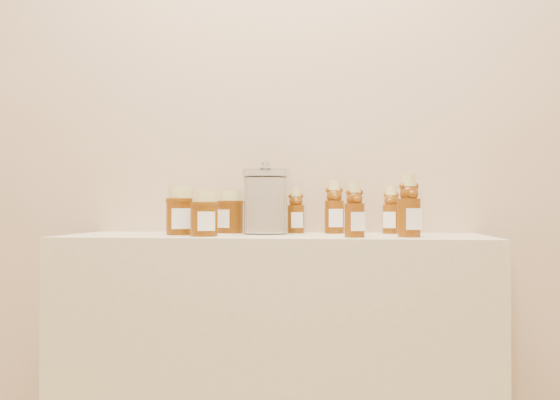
% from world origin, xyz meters
% --- Properties ---
extents(wall_back, '(3.50, 0.02, 2.70)m').
position_xyz_m(wall_back, '(0.00, 1.75, 1.35)').
color(wall_back, tan).
rests_on(wall_back, ground).
extents(display_table, '(1.20, 0.40, 0.90)m').
position_xyz_m(display_table, '(0.00, 1.55, 0.45)').
color(display_table, '#C4B98F').
rests_on(display_table, ground).
extents(bear_bottle_back_left, '(0.07, 0.07, 0.16)m').
position_xyz_m(bear_bottle_back_left, '(0.05, 1.68, 0.98)').
color(bear_bottle_back_left, '#572806').
rests_on(bear_bottle_back_left, display_table).
extents(bear_bottle_back_mid, '(0.07, 0.07, 0.19)m').
position_xyz_m(bear_bottle_back_mid, '(0.17, 1.68, 0.99)').
color(bear_bottle_back_mid, '#572806').
rests_on(bear_bottle_back_mid, display_table).
extents(bear_bottle_back_right, '(0.07, 0.07, 0.16)m').
position_xyz_m(bear_bottle_back_right, '(0.34, 1.68, 0.98)').
color(bear_bottle_back_right, '#572806').
rests_on(bear_bottle_back_right, display_table).
extents(bear_bottle_front_left, '(0.07, 0.07, 0.17)m').
position_xyz_m(bear_bottle_front_left, '(0.23, 1.45, 0.98)').
color(bear_bottle_front_left, '#572806').
rests_on(bear_bottle_front_left, display_table).
extents(bear_bottle_front_right, '(0.08, 0.08, 0.19)m').
position_xyz_m(bear_bottle_front_right, '(0.37, 1.48, 1.00)').
color(bear_bottle_front_right, '#572806').
rests_on(bear_bottle_front_right, display_table).
extents(honey_jar_left, '(0.11, 0.11, 0.14)m').
position_xyz_m(honey_jar_left, '(-0.27, 1.54, 0.97)').
color(honey_jar_left, '#572806').
rests_on(honey_jar_left, display_table).
extents(honey_jar_back, '(0.11, 0.11, 0.13)m').
position_xyz_m(honey_jar_back, '(-0.15, 1.67, 0.97)').
color(honey_jar_back, '#572806').
rests_on(honey_jar_back, display_table).
extents(honey_jar_front, '(0.10, 0.10, 0.12)m').
position_xyz_m(honey_jar_front, '(-0.18, 1.46, 0.96)').
color(honey_jar_front, '#572806').
rests_on(honey_jar_front, display_table).
extents(glass_canister, '(0.17, 0.17, 0.21)m').
position_xyz_m(glass_canister, '(-0.03, 1.60, 1.00)').
color(glass_canister, white).
rests_on(glass_canister, display_table).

